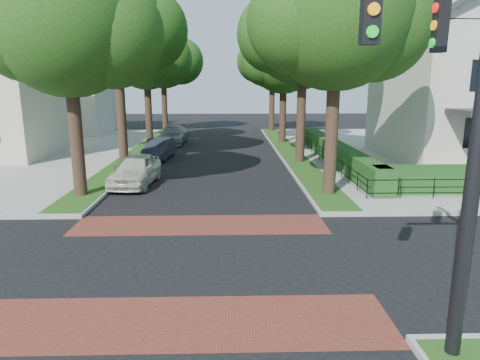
% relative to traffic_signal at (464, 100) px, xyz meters
% --- Properties ---
extents(ground, '(120.00, 120.00, 0.00)m').
position_rel_traffic_signal_xyz_m(ground, '(-4.89, 4.41, -4.71)').
color(ground, black).
rests_on(ground, ground).
extents(crosswalk_far, '(9.00, 2.20, 0.01)m').
position_rel_traffic_signal_xyz_m(crosswalk_far, '(-4.89, 7.61, -4.70)').
color(crosswalk_far, maroon).
rests_on(crosswalk_far, ground).
extents(crosswalk_near, '(9.00, 2.20, 0.01)m').
position_rel_traffic_signal_xyz_m(crosswalk_near, '(-4.89, 1.21, -4.70)').
color(crosswalk_near, maroon).
rests_on(crosswalk_near, ground).
extents(grass_strip_ne, '(1.60, 29.80, 0.02)m').
position_rel_traffic_signal_xyz_m(grass_strip_ne, '(0.51, 23.51, -4.55)').
color(grass_strip_ne, '#214B15').
rests_on(grass_strip_ne, sidewalk_ne).
extents(grass_strip_nw, '(1.60, 29.80, 0.02)m').
position_rel_traffic_signal_xyz_m(grass_strip_nw, '(-10.29, 23.51, -4.55)').
color(grass_strip_nw, '#214B15').
rests_on(grass_strip_nw, sidewalk_nw).
extents(tree_right_near, '(7.75, 6.67, 10.66)m').
position_rel_traffic_signal_xyz_m(tree_right_near, '(0.72, 11.65, 2.92)').
color(tree_right_near, black).
rests_on(tree_right_near, sidewalk_ne).
extents(tree_right_mid, '(8.25, 7.09, 11.22)m').
position_rel_traffic_signal_xyz_m(tree_right_mid, '(0.72, 19.66, 3.28)').
color(tree_right_mid, black).
rests_on(tree_right_mid, sidewalk_ne).
extents(tree_right_far, '(7.25, 6.23, 9.74)m').
position_rel_traffic_signal_xyz_m(tree_right_far, '(0.71, 28.64, 2.20)').
color(tree_right_far, black).
rests_on(tree_right_far, sidewalk_ne).
extents(tree_right_back, '(7.50, 6.45, 10.20)m').
position_rel_traffic_signal_xyz_m(tree_right_back, '(0.72, 37.64, 2.56)').
color(tree_right_back, black).
rests_on(tree_right_back, sidewalk_ne).
extents(tree_left_near, '(7.50, 6.45, 10.20)m').
position_rel_traffic_signal_xyz_m(tree_left_near, '(-10.28, 11.64, 2.56)').
color(tree_left_near, black).
rests_on(tree_left_near, sidewalk_nw).
extents(tree_left_mid, '(8.00, 6.88, 11.48)m').
position_rel_traffic_signal_xyz_m(tree_left_mid, '(-10.28, 19.66, 3.64)').
color(tree_left_mid, black).
rests_on(tree_left_mid, sidewalk_nw).
extents(tree_left_far, '(7.00, 6.02, 9.86)m').
position_rel_traffic_signal_xyz_m(tree_left_far, '(-10.29, 28.63, 2.41)').
color(tree_left_far, black).
rests_on(tree_left_far, sidewalk_nw).
extents(tree_left_back, '(7.75, 6.66, 10.44)m').
position_rel_traffic_signal_xyz_m(tree_left_back, '(-10.28, 37.65, 2.70)').
color(tree_left_back, black).
rests_on(tree_left_back, sidewalk_nw).
extents(hedge_main_road, '(1.00, 18.00, 1.20)m').
position_rel_traffic_signal_xyz_m(hedge_main_road, '(2.81, 19.41, -3.96)').
color(hedge_main_road, '#1B4919').
rests_on(hedge_main_road, sidewalk_ne).
extents(fence_main_road, '(0.06, 18.00, 0.90)m').
position_rel_traffic_signal_xyz_m(fence_main_road, '(2.01, 19.41, -4.11)').
color(fence_main_road, black).
rests_on(fence_main_road, sidewalk_ne).
extents(house_left_far, '(10.00, 9.00, 10.14)m').
position_rel_traffic_signal_xyz_m(house_left_far, '(-20.38, 36.41, 0.33)').
color(house_left_far, silver).
rests_on(house_left_far, sidewalk_nw).
extents(traffic_signal, '(2.17, 2.00, 8.00)m').
position_rel_traffic_signal_xyz_m(traffic_signal, '(0.00, 0.00, 0.00)').
color(traffic_signal, black).
rests_on(traffic_signal, sidewalk_se).
extents(parked_car_front, '(2.18, 4.67, 1.55)m').
position_rel_traffic_signal_xyz_m(parked_car_front, '(-8.49, 13.86, -3.93)').
color(parked_car_front, silver).
rests_on(parked_car_front, ground).
extents(parked_car_middle, '(1.83, 4.28, 1.37)m').
position_rel_traffic_signal_xyz_m(parked_car_middle, '(-8.49, 21.45, -4.02)').
color(parked_car_middle, '#222833').
rests_on(parked_car_middle, ground).
extents(parked_car_rear, '(2.26, 5.20, 1.49)m').
position_rel_traffic_signal_xyz_m(parked_car_rear, '(-8.49, 28.56, -3.96)').
color(parked_car_rear, gray).
rests_on(parked_car_rear, ground).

